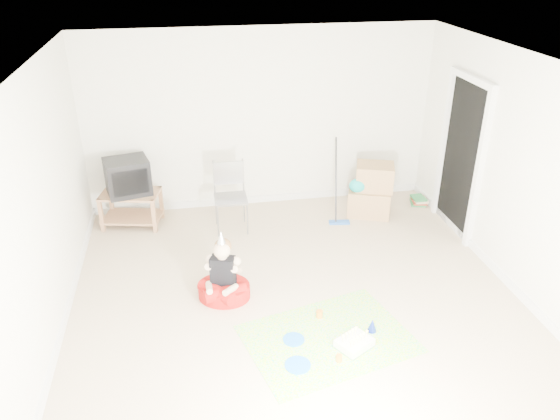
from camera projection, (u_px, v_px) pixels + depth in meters
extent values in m
plane|color=#C7AF8F|center=(295.00, 295.00, 6.21)|extent=(5.00, 5.00, 0.00)
cube|color=black|center=(461.00, 159.00, 7.19)|extent=(0.02, 0.90, 2.05)
cube|color=#9A6945|center=(130.00, 194.00, 7.52)|extent=(0.87, 0.65, 0.03)
cube|color=#9A6945|center=(133.00, 217.00, 7.68)|extent=(0.87, 0.65, 0.03)
cube|color=#9A6945|center=(101.00, 215.00, 7.45)|extent=(0.06, 0.06, 0.49)
cube|color=#9A6945|center=(154.00, 216.00, 7.42)|extent=(0.06, 0.06, 0.49)
cube|color=#9A6945|center=(111.00, 202.00, 7.83)|extent=(0.06, 0.06, 0.49)
cube|color=#9A6945|center=(161.00, 202.00, 7.81)|extent=(0.06, 0.06, 0.49)
cube|color=black|center=(128.00, 176.00, 7.41)|extent=(0.66, 0.59, 0.49)
cube|color=gray|center=(231.00, 199.00, 7.40)|extent=(0.44, 0.42, 0.03)
cylinder|color=gray|center=(216.00, 199.00, 7.36)|extent=(0.02, 0.02, 0.97)
cylinder|color=gray|center=(245.00, 197.00, 7.42)|extent=(0.02, 0.02, 0.97)
cube|color=#A98052|center=(369.00, 201.00, 7.95)|extent=(0.72, 0.64, 0.39)
cube|color=#A98052|center=(375.00, 177.00, 7.79)|extent=(0.63, 0.56, 0.37)
ellipsoid|color=#0D9390|center=(358.00, 185.00, 7.72)|extent=(0.26, 0.18, 0.21)
cube|color=blue|center=(339.00, 222.00, 7.75)|extent=(0.30, 0.14, 0.03)
cylinder|color=black|center=(341.00, 185.00, 7.49)|extent=(0.08, 0.39, 1.14)
cube|color=#27763C|center=(419.00, 202.00, 8.33)|extent=(0.28, 0.33, 0.03)
cube|color=#9E3521|center=(419.00, 201.00, 8.31)|extent=(0.25, 0.30, 0.03)
cube|color=#C3B689|center=(419.00, 199.00, 8.30)|extent=(0.21, 0.27, 0.03)
cube|color=#27763C|center=(419.00, 197.00, 8.29)|extent=(0.18, 0.25, 0.03)
cylinder|color=#AE1410|center=(224.00, 291.00, 6.15)|extent=(0.75, 0.75, 0.16)
cube|color=black|center=(223.00, 271.00, 6.03)|extent=(0.30, 0.23, 0.36)
sphere|color=#D0AD8B|center=(222.00, 250.00, 5.91)|extent=(0.24, 0.24, 0.19)
cone|color=silver|center=(221.00, 237.00, 5.84)|extent=(0.10, 0.10, 0.14)
cube|color=#FF35A3|center=(328.00, 339.00, 5.53)|extent=(1.86, 1.54, 0.01)
cube|color=white|center=(354.00, 343.00, 5.40)|extent=(0.42, 0.40, 0.09)
cube|color=#46C66B|center=(354.00, 346.00, 5.42)|extent=(0.42, 0.40, 0.01)
cylinder|color=beige|center=(351.00, 345.00, 5.27)|extent=(0.01, 0.01, 0.07)
cylinder|color=beige|center=(354.00, 343.00, 5.29)|extent=(0.01, 0.01, 0.07)
cylinder|color=beige|center=(357.00, 341.00, 5.32)|extent=(0.01, 0.01, 0.07)
cylinder|color=beige|center=(360.00, 339.00, 5.35)|extent=(0.01, 0.01, 0.07)
cylinder|color=beige|center=(364.00, 337.00, 5.37)|extent=(0.01, 0.01, 0.07)
cylinder|color=beige|center=(367.00, 335.00, 5.40)|extent=(0.01, 0.01, 0.07)
cylinder|color=beige|center=(343.00, 339.00, 5.34)|extent=(0.01, 0.01, 0.07)
cylinder|color=beige|center=(346.00, 337.00, 5.36)|extent=(0.01, 0.01, 0.07)
cylinder|color=beige|center=(349.00, 335.00, 5.39)|extent=(0.01, 0.01, 0.07)
cylinder|color=beige|center=(352.00, 333.00, 5.42)|extent=(0.01, 0.01, 0.07)
cylinder|color=beige|center=(356.00, 331.00, 5.44)|extent=(0.01, 0.01, 0.07)
cylinder|color=blue|center=(294.00, 339.00, 5.51)|extent=(0.30, 0.30, 0.01)
cylinder|color=blue|center=(298.00, 365.00, 5.18)|extent=(0.30, 0.30, 0.01)
cylinder|color=orange|center=(319.00, 314.00, 5.83)|extent=(0.07, 0.07, 0.08)
cylinder|color=orange|center=(339.00, 358.00, 5.22)|extent=(0.08, 0.08, 0.07)
cone|color=#1933B5|center=(372.00, 325.00, 5.61)|extent=(0.10, 0.10, 0.14)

